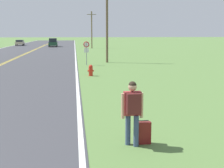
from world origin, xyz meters
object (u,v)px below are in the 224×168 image
Objects in this scene: hitchhiker_person at (133,107)px; fire_hydrant at (91,70)px; traffic_sign at (86,47)px; suitcase at (143,133)px; car_champagne_hatchback_mid_far at (20,42)px; car_dark_green_van_mid_near at (53,42)px.

fire_hydrant is (-0.40, 14.30, -0.70)m from hitchhiker_person.
fire_hydrant is at bearing 0.18° from hitchhiker_person.
suitcase is at bearing -88.08° from traffic_sign.
hitchhiker_person is 0.80× the size of traffic_sign.
suitcase is at bearing -170.48° from car_champagne_hatchback_mid_far.
suitcase is 0.30× the size of traffic_sign.
suitcase is 14.18m from fire_hydrant.
suitcase is 70.86m from car_champagne_hatchback_mid_far.
car_dark_green_van_mid_near is at bearing 96.87° from fire_hydrant.
hitchhiker_person is at bearing -88.42° from fire_hydrant.
car_dark_green_van_mid_near reaches higher than suitcase.
fire_hydrant is 7.71m from traffic_sign.
car_dark_green_van_mid_near is 11.24m from car_champagne_hatchback_mid_far.
hitchhiker_person reaches higher than car_champagne_hatchback_mid_far.
car_dark_green_van_mid_near reaches higher than fire_hydrant.
hitchhiker_person is 21.91m from traffic_sign.
car_champagne_hatchback_mid_far is (-14.12, 55.13, 0.34)m from fire_hydrant.
traffic_sign is at bearing -0.38° from hitchhiker_person.
fire_hydrant is 0.36× the size of traffic_sign.
suitcase is at bearing 4.60° from car_dark_green_van_mid_near.
traffic_sign is 40.45m from car_dark_green_van_mid_near.
fire_hydrant is 0.19× the size of car_champagne_hatchback_mid_far.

